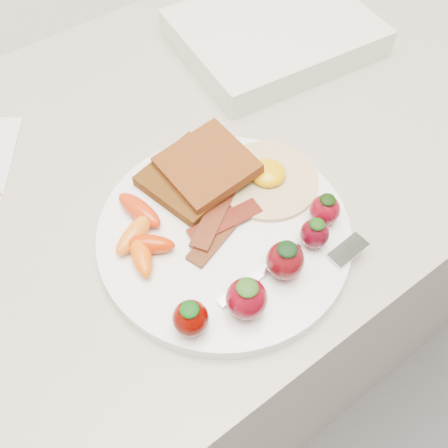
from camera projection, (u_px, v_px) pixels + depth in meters
counter at (176, 317)px, 0.97m from camera, size 2.00×0.60×0.90m
plate at (224, 234)px, 0.54m from camera, size 0.27×0.27×0.02m
toast_lower at (191, 178)px, 0.56m from camera, size 0.11×0.11×0.01m
toast_upper at (207, 165)px, 0.55m from camera, size 0.09×0.09×0.02m
fried_egg at (268, 178)px, 0.56m from camera, size 0.12×0.12×0.02m
bacon_strips at (219, 225)px, 0.53m from camera, size 0.10×0.07×0.01m
baby_carrots at (140, 234)px, 0.51m from camera, size 0.07×0.11×0.02m
strawberries at (269, 268)px, 0.48m from camera, size 0.21×0.07×0.05m
fork at (301, 262)px, 0.50m from camera, size 0.16×0.05×0.00m
appliance at (274, 33)px, 0.71m from camera, size 0.29×0.24×0.04m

